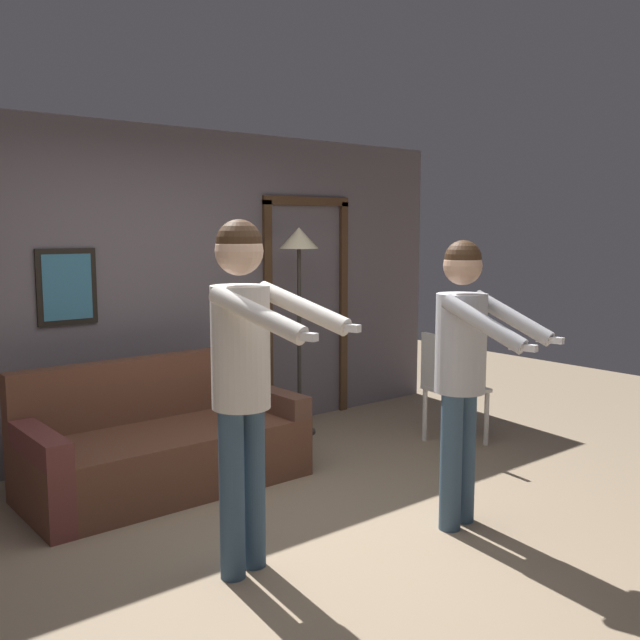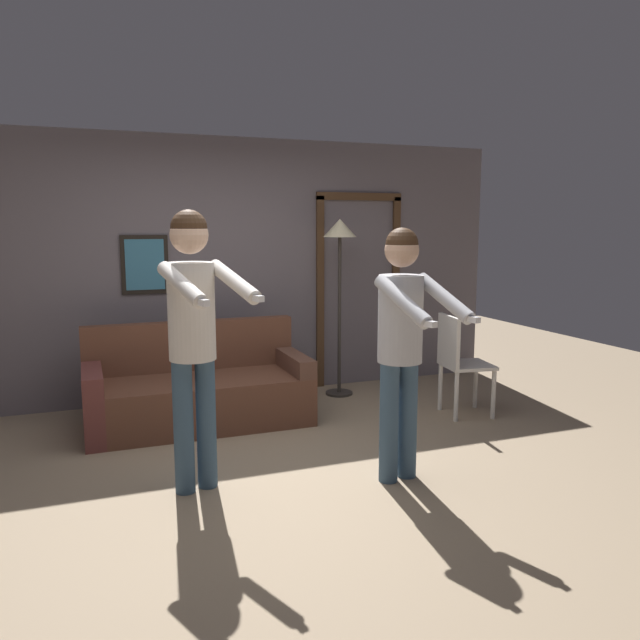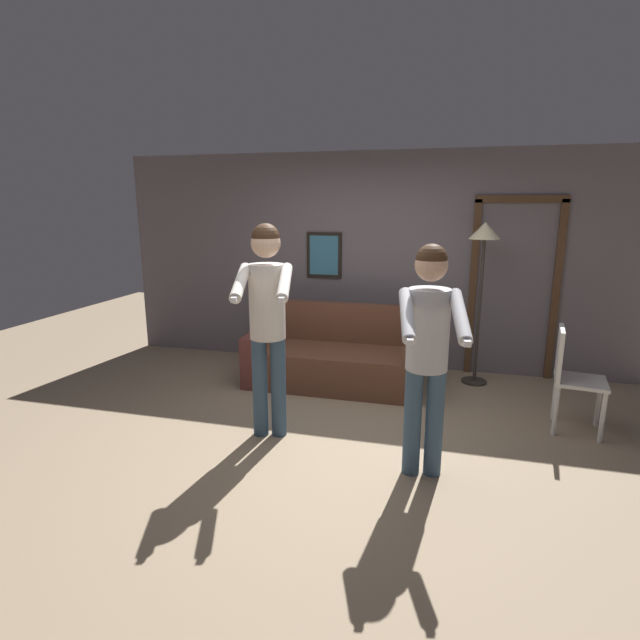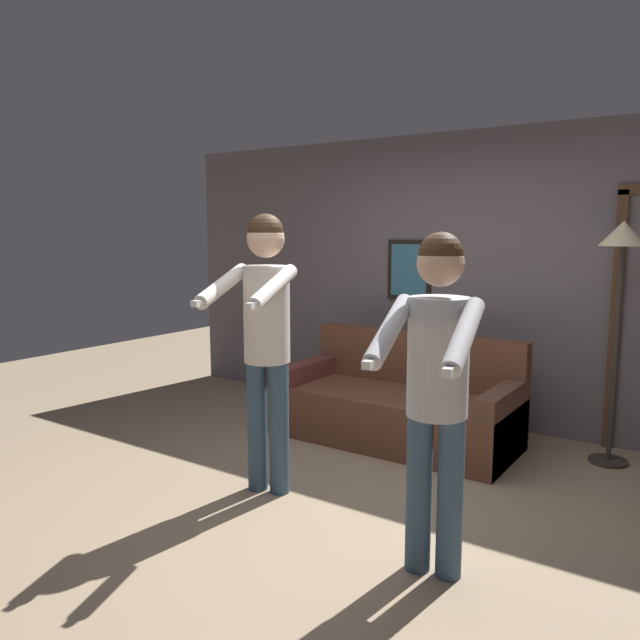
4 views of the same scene
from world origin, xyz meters
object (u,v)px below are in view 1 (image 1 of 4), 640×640
object	(u,v)px
dining_chair_distant	(448,382)
couch	(164,448)
person_standing_right	(463,356)
person_standing_left	(244,359)
torchiere_lamp	(299,262)

from	to	relation	value
dining_chair_distant	couch	bearing A→B (deg)	165.09
couch	person_standing_right	xyz separation A→B (m)	(1.07, -1.74, 0.77)
person_standing_left	person_standing_right	xyz separation A→B (m)	(1.33, -0.32, -0.09)
person_standing_right	person_standing_left	bearing A→B (deg)	166.48
couch	person_standing_left	xyz separation A→B (m)	(-0.25, -1.42, 0.86)
torchiere_lamp	person_standing_right	world-z (taller)	torchiere_lamp
person_standing_right	dining_chair_distant	xyz separation A→B (m)	(1.21, 1.13, -0.52)
person_standing_right	dining_chair_distant	bearing A→B (deg)	43.18
dining_chair_distant	torchiere_lamp	bearing A→B (deg)	125.62
couch	dining_chair_distant	xyz separation A→B (m)	(2.28, -0.61, 0.25)
person_standing_left	person_standing_right	size ratio (longest dim) A/B	1.07
couch	person_standing_left	size ratio (longest dim) A/B	1.04
couch	torchiere_lamp	bearing A→B (deg)	15.92
couch	torchiere_lamp	size ratio (longest dim) A/B	1.06
dining_chair_distant	person_standing_right	bearing A→B (deg)	-136.82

